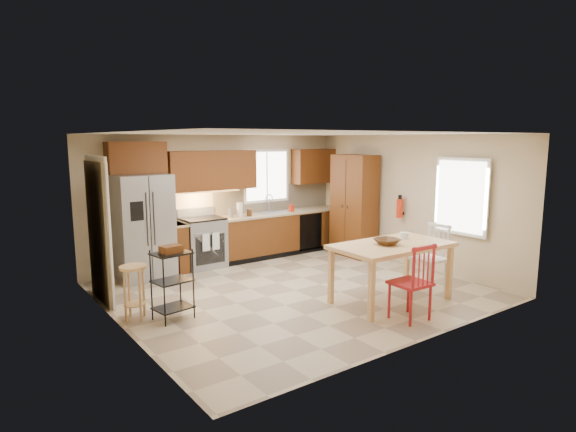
% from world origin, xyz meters
% --- Properties ---
extents(floor, '(5.50, 5.50, 0.00)m').
position_xyz_m(floor, '(0.00, 0.00, 0.00)').
color(floor, tan).
rests_on(floor, ground).
extents(ceiling, '(5.50, 5.00, 0.02)m').
position_xyz_m(ceiling, '(0.00, 0.00, 2.50)').
color(ceiling, silver).
rests_on(ceiling, ground).
extents(wall_back, '(5.50, 0.02, 2.50)m').
position_xyz_m(wall_back, '(0.00, 2.50, 1.25)').
color(wall_back, '#CCB793').
rests_on(wall_back, ground).
extents(wall_front, '(5.50, 0.02, 2.50)m').
position_xyz_m(wall_front, '(0.00, -2.50, 1.25)').
color(wall_front, '#CCB793').
rests_on(wall_front, ground).
extents(wall_left, '(0.02, 5.00, 2.50)m').
position_xyz_m(wall_left, '(-2.75, 0.00, 1.25)').
color(wall_left, '#CCB793').
rests_on(wall_left, ground).
extents(wall_right, '(0.02, 5.00, 2.50)m').
position_xyz_m(wall_right, '(2.75, 0.00, 1.25)').
color(wall_right, '#CCB793').
rests_on(wall_right, ground).
extents(refrigerator, '(0.92, 0.75, 1.82)m').
position_xyz_m(refrigerator, '(-1.70, 2.12, 0.91)').
color(refrigerator, gray).
rests_on(refrigerator, floor).
extents(range_stove, '(0.76, 0.63, 0.92)m').
position_xyz_m(range_stove, '(-0.55, 2.19, 0.46)').
color(range_stove, gray).
rests_on(range_stove, floor).
extents(base_cabinet_narrow, '(0.30, 0.60, 0.90)m').
position_xyz_m(base_cabinet_narrow, '(-1.10, 2.20, 0.45)').
color(base_cabinet_narrow, '#593110').
rests_on(base_cabinet_narrow, floor).
extents(base_cabinet_run, '(2.92, 0.60, 0.90)m').
position_xyz_m(base_cabinet_run, '(1.29, 2.20, 0.45)').
color(base_cabinet_run, '#593110').
rests_on(base_cabinet_run, floor).
extents(dishwasher, '(0.60, 0.02, 0.78)m').
position_xyz_m(dishwasher, '(1.85, 1.91, 0.45)').
color(dishwasher, black).
rests_on(dishwasher, floor).
extents(backsplash, '(2.92, 0.03, 0.55)m').
position_xyz_m(backsplash, '(1.29, 2.48, 1.18)').
color(backsplash, beige).
rests_on(backsplash, wall_back).
extents(upper_over_fridge, '(1.00, 0.35, 0.55)m').
position_xyz_m(upper_over_fridge, '(-1.70, 2.33, 2.10)').
color(upper_over_fridge, '#5D280F').
rests_on(upper_over_fridge, wall_back).
extents(upper_left_block, '(1.80, 0.35, 0.75)m').
position_xyz_m(upper_left_block, '(-0.25, 2.33, 1.83)').
color(upper_left_block, '#5D280F').
rests_on(upper_left_block, wall_back).
extents(upper_right_block, '(1.00, 0.35, 0.75)m').
position_xyz_m(upper_right_block, '(2.25, 2.33, 1.83)').
color(upper_right_block, '#5D280F').
rests_on(upper_right_block, wall_back).
extents(window_back, '(1.12, 0.04, 1.12)m').
position_xyz_m(window_back, '(1.10, 2.48, 1.65)').
color(window_back, white).
rests_on(window_back, wall_back).
extents(sink, '(0.62, 0.46, 0.16)m').
position_xyz_m(sink, '(1.10, 2.20, 0.86)').
color(sink, gray).
rests_on(sink, base_cabinet_run).
extents(undercab_glow, '(1.60, 0.30, 0.01)m').
position_xyz_m(undercab_glow, '(-0.55, 2.30, 1.43)').
color(undercab_glow, '#FFBF66').
rests_on(undercab_glow, wall_back).
extents(soap_bottle, '(0.09, 0.09, 0.19)m').
position_xyz_m(soap_bottle, '(1.48, 2.10, 1.00)').
color(soap_bottle, red).
rests_on(soap_bottle, base_cabinet_run).
extents(paper_towel, '(0.12, 0.12, 0.28)m').
position_xyz_m(paper_towel, '(0.25, 2.15, 1.04)').
color(paper_towel, silver).
rests_on(paper_towel, base_cabinet_run).
extents(canister_steel, '(0.11, 0.11, 0.18)m').
position_xyz_m(canister_steel, '(0.05, 2.15, 0.99)').
color(canister_steel, gray).
rests_on(canister_steel, base_cabinet_run).
extents(canister_wood, '(0.10, 0.10, 0.14)m').
position_xyz_m(canister_wood, '(0.45, 2.12, 0.97)').
color(canister_wood, '#4B2D14').
rests_on(canister_wood, base_cabinet_run).
extents(pantry, '(0.50, 0.95, 2.10)m').
position_xyz_m(pantry, '(2.43, 1.20, 1.05)').
color(pantry, '#593110').
rests_on(pantry, floor).
extents(fire_extinguisher, '(0.12, 0.12, 0.36)m').
position_xyz_m(fire_extinguisher, '(2.63, 0.15, 1.10)').
color(fire_extinguisher, red).
rests_on(fire_extinguisher, wall_right).
extents(window_right, '(0.04, 1.02, 1.32)m').
position_xyz_m(window_right, '(2.68, -1.15, 1.45)').
color(window_right, white).
rests_on(window_right, wall_right).
extents(doorway, '(0.04, 0.95, 2.10)m').
position_xyz_m(doorway, '(-2.67, 1.30, 1.05)').
color(doorway, '#8C7A59').
rests_on(doorway, wall_left).
extents(dining_table, '(1.81, 1.05, 0.87)m').
position_xyz_m(dining_table, '(0.85, -1.27, 0.44)').
color(dining_table, '#DFB56F').
rests_on(dining_table, floor).
extents(chair_red, '(0.50, 0.50, 1.05)m').
position_xyz_m(chair_red, '(0.50, -1.92, 0.53)').
color(chair_red, maroon).
rests_on(chair_red, floor).
extents(chair_white, '(0.50, 0.50, 1.05)m').
position_xyz_m(chair_white, '(1.80, -1.22, 0.53)').
color(chair_white, silver).
rests_on(chair_white, floor).
extents(table_bowl, '(0.37, 0.37, 0.09)m').
position_xyz_m(table_bowl, '(0.74, -1.27, 0.88)').
color(table_bowl, '#4B2D14').
rests_on(table_bowl, dining_table).
extents(table_jar, '(0.15, 0.15, 0.17)m').
position_xyz_m(table_jar, '(1.25, -1.16, 0.92)').
color(table_jar, silver).
rests_on(table_jar, dining_table).
extents(bar_stool, '(0.48, 0.48, 0.74)m').
position_xyz_m(bar_stool, '(-2.50, 0.27, 0.37)').
color(bar_stool, '#DFB56F').
rests_on(bar_stool, floor).
extents(utility_cart, '(0.53, 0.44, 0.97)m').
position_xyz_m(utility_cart, '(-2.08, -0.04, 0.48)').
color(utility_cart, black).
rests_on(utility_cart, floor).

